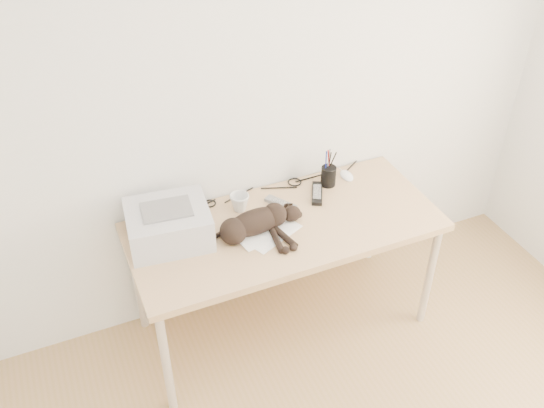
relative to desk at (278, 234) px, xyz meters
name	(u,v)px	position (x,y,z in m)	size (l,w,h in m)	color
wall_back	(257,95)	(0.00, 0.27, 0.69)	(3.50, 3.50, 0.00)	silver
desk	(278,234)	(0.00, 0.00, 0.00)	(1.60, 0.70, 0.74)	tan
printer	(169,224)	(-0.57, 0.04, 0.22)	(0.43, 0.38, 0.19)	#B5B5BA
papers	(265,230)	(-0.11, -0.10, 0.14)	(0.37, 0.31, 0.01)	white
cat	(253,225)	(-0.18, -0.09, 0.19)	(0.61, 0.28, 0.14)	black
mug	(240,202)	(-0.17, 0.12, 0.18)	(0.10, 0.10, 0.10)	white
pen_cup	(328,176)	(0.36, 0.14, 0.19)	(0.08, 0.08, 0.21)	black
remote_grey	(281,203)	(0.04, 0.07, 0.14)	(0.05, 0.18, 0.02)	slate
remote_black	(317,193)	(0.26, 0.07, 0.14)	(0.06, 0.20, 0.02)	black
mouse	(347,174)	(0.50, 0.16, 0.15)	(0.07, 0.11, 0.04)	white
cable_tangle	(262,190)	(0.00, 0.22, 0.14)	(1.36, 0.08, 0.01)	black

